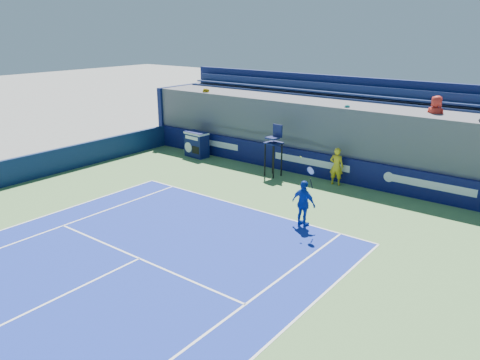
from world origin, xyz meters
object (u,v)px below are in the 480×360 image
Objects in this scene: umpire_chair at (274,145)px; ball_person at (336,166)px; tennis_player at (304,203)px; match_clock at (197,144)px.

ball_person is at bearing 12.01° from umpire_chair.
ball_person is 5.04m from tennis_player.
umpire_chair is 0.96× the size of tennis_player.
match_clock is 10.48m from tennis_player.
ball_person is at bearing 2.19° from match_clock.
tennis_player is at bearing -45.89° from umpire_chair.
match_clock is 0.54× the size of tennis_player.
match_clock is (-8.25, -0.31, -0.13)m from ball_person.
tennis_player is (9.42, -4.59, 0.12)m from match_clock.
match_clock is 5.35m from umpire_chair.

